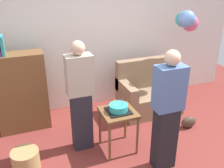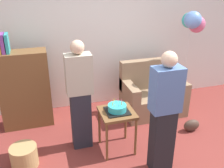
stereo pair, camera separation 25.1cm
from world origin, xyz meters
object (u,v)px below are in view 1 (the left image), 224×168
at_px(balloon_bunch, 187,21).
at_px(couch, 148,93).
at_px(person_holding_cake, 167,112).
at_px(person_blowing_candles, 80,97).
at_px(bookshelf, 21,91).
at_px(side_table, 118,117).
at_px(wicker_basket, 26,161).
at_px(handbag, 189,122).
at_px(birthday_cake, 118,108).

bearing_deg(balloon_bunch, couch, 175.96).
bearing_deg(person_holding_cake, person_blowing_candles, -41.39).
distance_m(bookshelf, side_table, 1.66).
height_order(wicker_basket, balloon_bunch, balloon_bunch).
height_order(person_holding_cake, handbag, person_holding_cake).
bearing_deg(person_blowing_candles, person_holding_cake, -37.86).
height_order(birthday_cake, wicker_basket, birthday_cake).
distance_m(bookshelf, wicker_basket, 1.20).
xyz_separation_m(bookshelf, wicker_basket, (-0.06, -1.08, -0.52)).
relative_size(birthday_cake, person_holding_cake, 0.20).
xyz_separation_m(couch, bookshelf, (-2.22, 0.20, 0.33)).
xyz_separation_m(bookshelf, birthday_cake, (1.25, -1.09, 0.01)).
relative_size(birthday_cake, balloon_bunch, 0.17).
xyz_separation_m(person_blowing_candles, balloon_bunch, (2.10, 0.60, 0.82)).
height_order(couch, handbag, couch).
height_order(bookshelf, person_blowing_candles, person_blowing_candles).
bearing_deg(handbag, birthday_cake, -175.93).
bearing_deg(handbag, wicker_basket, -178.12).
xyz_separation_m(person_holding_cake, wicker_basket, (-1.74, 0.56, -0.68)).
bearing_deg(balloon_bunch, bookshelf, 175.13).
height_order(couch, bookshelf, bookshelf).
height_order(birthday_cake, person_blowing_candles, person_blowing_candles).
distance_m(person_blowing_candles, wicker_basket, 1.10).
relative_size(side_table, wicker_basket, 1.76).
xyz_separation_m(couch, side_table, (-0.97, -0.89, 0.19)).
relative_size(couch, balloon_bunch, 0.60).
relative_size(side_table, person_holding_cake, 0.39).
bearing_deg(handbag, bookshelf, 158.91).
relative_size(side_table, balloon_bunch, 0.34).
bearing_deg(bookshelf, balloon_bunch, -4.87).
height_order(birthday_cake, person_holding_cake, person_holding_cake).
height_order(couch, person_blowing_candles, person_blowing_candles).
relative_size(person_holding_cake, balloon_bunch, 0.88).
height_order(side_table, person_blowing_candles, person_blowing_candles).
distance_m(wicker_basket, balloon_bunch, 3.40).
bearing_deg(person_blowing_candles, couch, 27.66).
relative_size(couch, person_blowing_candles, 0.67).
xyz_separation_m(side_table, handbag, (1.33, 0.09, -0.43)).
xyz_separation_m(couch, person_blowing_candles, (-1.44, -0.65, 0.49)).
relative_size(couch, birthday_cake, 3.44).
height_order(wicker_basket, handbag, wicker_basket).
height_order(person_blowing_candles, handbag, person_blowing_candles).
relative_size(couch, handbag, 3.93).
bearing_deg(person_blowing_candles, balloon_bunch, 19.48).
distance_m(bookshelf, person_holding_cake, 2.35).
distance_m(side_table, handbag, 1.40).
bearing_deg(bookshelf, birthday_cake, -41.08).
xyz_separation_m(birthday_cake, person_holding_cake, (0.43, -0.55, 0.15)).
bearing_deg(person_blowing_candles, bookshelf, 135.83).
height_order(handbag, balloon_bunch, balloon_bunch).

